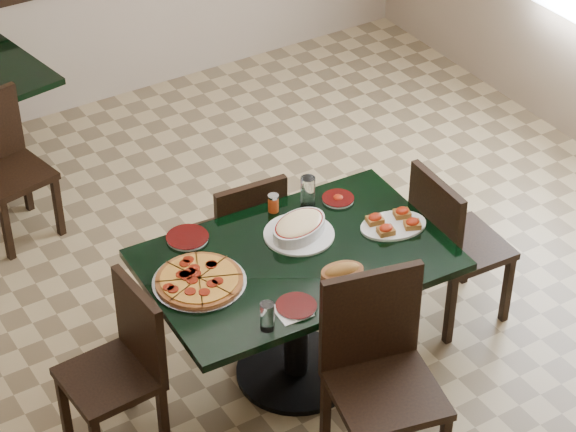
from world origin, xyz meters
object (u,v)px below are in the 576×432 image
chair_near (379,365)px  chair_right (450,240)px  pepperoni_pizza (199,280)px  bread_basket (342,274)px  chair_left (123,361)px  main_table (296,287)px  back_chair_near (2,159)px  chair_far (244,235)px  lasagna_casserole (299,228)px  bruschetta_platter (393,223)px

chair_near → chair_right: (0.88, 0.60, -0.05)m
pepperoni_pizza → bread_basket: bearing=-29.9°
chair_near → pepperoni_pizza: bearing=138.7°
chair_near → chair_left: (-0.91, 0.70, -0.09)m
chair_right → chair_left: 1.80m
main_table → chair_near: bearing=-85.1°
back_chair_near → chair_right: bearing=-61.0°
chair_far → lasagna_casserole: size_ratio=2.36×
lasagna_casserole → bread_basket: size_ratio=1.59×
main_table → bread_basket: (0.08, -0.26, 0.22)m
pepperoni_pizza → bruschetta_platter: bruschetta_platter is taller
chair_far → back_chair_near: bearing=-53.7°
chair_right → pepperoni_pizza: chair_right is taller
chair_left → bruschetta_platter: 1.44m
main_table → chair_right: chair_right is taller
chair_right → bruschetta_platter: 0.47m
lasagna_casserole → bruschetta_platter: 0.46m
chair_right → back_chair_near: chair_right is taller
back_chair_near → chair_left: bearing=-104.9°
main_table → back_chair_near: size_ratio=1.69×
chair_far → chair_right: (0.85, -0.65, 0.04)m
chair_far → pepperoni_pizza: size_ratio=1.95×
chair_near → chair_right: 1.07m
main_table → chair_left: bearing=178.5°
bread_basket → chair_far: bearing=101.8°
pepperoni_pizza → chair_near: bearing=-54.4°
chair_near → pepperoni_pizza: chair_near is taller
chair_left → bruschetta_platter: (1.41, -0.11, 0.30)m
chair_right → lasagna_casserole: (-0.81, 0.17, 0.29)m
chair_right → lasagna_casserole: bearing=81.2°
lasagna_casserole → main_table: bearing=-144.4°
main_table → chair_right: 0.91m
lasagna_casserole → bread_basket: 0.39m
chair_left → pepperoni_pizza: bearing=87.0°
main_table → chair_right: size_ratio=1.60×
pepperoni_pizza → lasagna_casserole: size_ratio=1.21×
chair_far → bread_basket: 0.93m
bruschetta_platter → chair_right: bearing=14.5°
chair_far → bruschetta_platter: (0.46, -0.66, 0.31)m
chair_far → bread_basket: bearing=96.0°
back_chair_near → pepperoni_pizza: 1.92m
bread_basket → chair_left: bearing=172.0°
main_table → chair_near: size_ratio=1.46×
chair_far → lasagna_casserole: bearing=99.2°
main_table → chair_left: 0.89m
main_table → pepperoni_pizza: size_ratio=3.38×
chair_far → bread_basket: (0.02, -0.87, 0.33)m
back_chair_near → bread_basket: 2.38m
chair_right → pepperoni_pizza: size_ratio=2.11×
chair_right → bread_basket: bearing=108.1°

